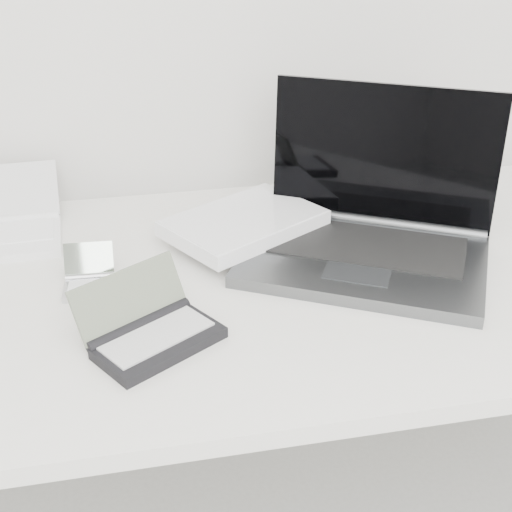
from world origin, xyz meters
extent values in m
cube|color=white|center=(0.00, 1.55, 0.71)|extent=(1.60, 0.80, 0.03)
cube|color=#525557|center=(0.17, 1.54, 0.74)|extent=(0.52, 0.46, 0.02)
cube|color=black|center=(0.19, 1.58, 0.75)|extent=(0.38, 0.31, 0.00)
cube|color=black|center=(0.25, 1.68, 0.89)|extent=(0.39, 0.23, 0.27)
cylinder|color=#525557|center=(0.25, 1.67, 0.75)|extent=(0.38, 0.22, 0.02)
cube|color=#3C3E41|center=(0.14, 1.48, 0.75)|extent=(0.13, 0.12, 0.00)
cube|color=white|center=(-0.02, 1.69, 0.77)|extent=(0.34, 0.31, 0.03)
cube|color=white|center=(-0.02, 1.69, 0.78)|extent=(0.33, 0.30, 0.00)
cube|color=white|center=(-0.48, 1.76, 0.74)|extent=(0.23, 0.16, 0.02)
cube|color=white|center=(-0.48, 1.77, 0.75)|extent=(0.20, 0.10, 0.00)
cube|color=silver|center=(-0.48, 1.90, 0.78)|extent=(0.23, 0.13, 0.08)
cylinder|color=white|center=(-0.48, 1.84, 0.75)|extent=(0.22, 0.03, 0.02)
cube|color=#B8B8BC|center=(-0.31, 1.55, 0.74)|extent=(0.09, 0.07, 0.01)
cube|color=silver|center=(-0.31, 1.55, 0.74)|extent=(0.07, 0.04, 0.00)
cube|color=#8F9C8F|center=(-0.31, 1.60, 0.77)|extent=(0.09, 0.04, 0.06)
cylinder|color=#B8B8BC|center=(-0.31, 1.58, 0.74)|extent=(0.08, 0.02, 0.01)
cube|color=black|center=(-0.21, 1.36, 0.74)|extent=(0.21, 0.18, 0.02)
cube|color=#ABABAB|center=(-0.21, 1.37, 0.75)|extent=(0.18, 0.15, 0.00)
cube|color=#646C59|center=(-0.25, 1.42, 0.79)|extent=(0.18, 0.14, 0.08)
cylinder|color=black|center=(-0.23, 1.40, 0.75)|extent=(0.17, 0.11, 0.02)
camera|label=1|loc=(-0.24, 0.47, 1.36)|focal=50.00mm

